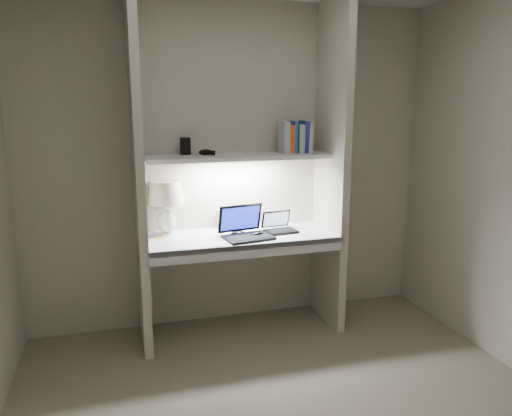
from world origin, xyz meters
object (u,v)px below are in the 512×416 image
object	(u,v)px
speaker	(225,219)
laptop_netbook	(279,227)
book_row	(295,138)
laptop_main	(245,230)
table_lamp	(166,199)

from	to	relation	value
speaker	laptop_netbook	bearing A→B (deg)	-42.74
speaker	book_row	world-z (taller)	book_row
book_row	speaker	bearing A→B (deg)	167.07
laptop_main	laptop_netbook	xyz separation A→B (m)	(0.29, 0.08, -0.02)
table_lamp	laptop_netbook	distance (m)	0.89
table_lamp	book_row	world-z (taller)	book_row
laptop_netbook	table_lamp	bearing A→B (deg)	163.32
laptop_main	laptop_netbook	world-z (taller)	laptop_main
laptop_main	speaker	world-z (taller)	laptop_main
laptop_netbook	speaker	bearing A→B (deg)	143.73
table_lamp	speaker	bearing A→B (deg)	8.39
speaker	laptop_main	bearing A→B (deg)	-87.23
laptop_main	laptop_netbook	size ratio (longest dim) A/B	1.52
table_lamp	laptop_netbook	xyz separation A→B (m)	(0.85, -0.14, -0.24)
laptop_netbook	laptop_main	bearing A→B (deg)	-171.85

